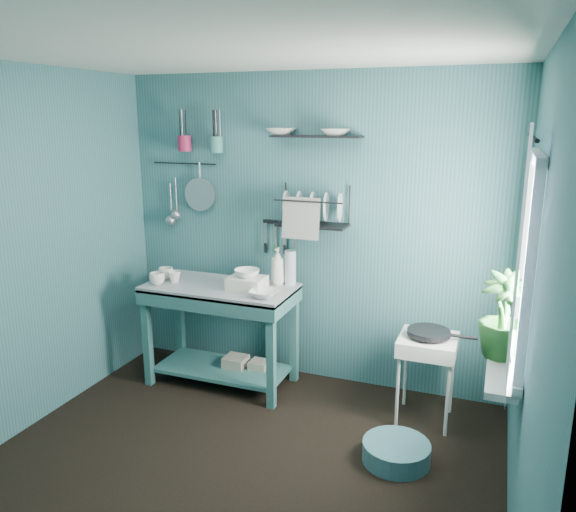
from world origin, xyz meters
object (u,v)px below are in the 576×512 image
(utensil_cup_teal, at_px, (216,145))
(colander, at_px, (200,194))
(floor_basin, at_px, (396,452))
(work_counter, at_px, (221,334))
(hotplate_stand, at_px, (426,379))
(wash_tub, at_px, (247,283))
(dish_rack, at_px, (313,206))
(frying_pan, at_px, (429,332))
(utensil_cup_magenta, at_px, (185,143))
(mug_left, at_px, (157,279))
(mug_mid, at_px, (175,277))
(storage_tin_small, at_px, (259,372))
(water_bottle, at_px, (290,268))
(soap_bottle, at_px, (278,266))
(mug_right, at_px, (166,273))
(potted_plant, at_px, (504,315))
(storage_tin_large, at_px, (236,369))

(utensil_cup_teal, xyz_separation_m, colander, (-0.19, 0.03, -0.42))
(floor_basin, bearing_deg, colander, 153.42)
(work_counter, xyz_separation_m, hotplate_stand, (1.65, -0.01, -0.10))
(wash_tub, distance_m, dish_rack, 0.79)
(frying_pan, relative_size, utensil_cup_magenta, 2.31)
(frying_pan, xyz_separation_m, utensil_cup_magenta, (-2.11, 0.33, 1.26))
(mug_left, bearing_deg, hotplate_stand, 4.08)
(mug_mid, xyz_separation_m, storage_tin_small, (0.68, 0.14, -0.79))
(utensil_cup_magenta, bearing_deg, storage_tin_small, -17.79)
(water_bottle, distance_m, floor_basin, 1.61)
(soap_bottle, relative_size, frying_pan, 1.00)
(colander, bearing_deg, mug_left, -103.60)
(mug_mid, xyz_separation_m, utensil_cup_magenta, (-0.09, 0.39, 1.05))
(mug_left, bearing_deg, mug_right, 97.13)
(mug_right, relative_size, frying_pan, 0.41)
(water_bottle, height_order, utensil_cup_teal, utensil_cup_teal)
(soap_bottle, bearing_deg, mug_right, -167.74)
(storage_tin_small, bearing_deg, floor_basin, -28.46)
(work_counter, relative_size, potted_plant, 2.41)
(colander, relative_size, storage_tin_large, 1.27)
(colander, bearing_deg, soap_bottle, -11.34)
(hotplate_stand, bearing_deg, storage_tin_small, 175.68)
(mug_left, relative_size, utensil_cup_teal, 0.95)
(mug_right, distance_m, dish_rack, 1.35)
(dish_rack, height_order, utensil_cup_teal, utensil_cup_teal)
(mug_right, distance_m, floor_basin, 2.30)
(work_counter, xyz_separation_m, mug_left, (-0.48, -0.16, 0.47))
(utensil_cup_magenta, bearing_deg, utensil_cup_teal, 0.00)
(utensil_cup_teal, height_order, colander, utensil_cup_teal)
(hotplate_stand, distance_m, colander, 2.36)
(work_counter, height_order, mug_mid, mug_mid)
(dish_rack, bearing_deg, floor_basin, -40.83)
(frying_pan, xyz_separation_m, potted_plant, (0.47, -0.62, 0.40))
(hotplate_stand, relative_size, colander, 2.29)
(wash_tub, relative_size, soap_bottle, 0.94)
(soap_bottle, distance_m, utensil_cup_magenta, 1.30)
(hotplate_stand, xyz_separation_m, utensil_cup_teal, (-1.82, 0.33, 1.61))
(mug_left, height_order, floor_basin, mug_left)
(water_bottle, relative_size, utensil_cup_magenta, 2.15)
(frying_pan, relative_size, storage_tin_small, 1.50)
(frying_pan, xyz_separation_m, storage_tin_small, (-1.35, 0.09, -0.58))
(wash_tub, xyz_separation_m, floor_basin, (1.31, -0.58, -0.83))
(mug_left, xyz_separation_m, utensil_cup_teal, (0.31, 0.49, 1.04))
(water_bottle, xyz_separation_m, utensil_cup_magenta, (-0.99, 0.11, 0.95))
(water_bottle, bearing_deg, soap_bottle, -168.69)
(wash_tub, bearing_deg, colander, 148.19)
(mug_right, distance_m, water_bottle, 1.05)
(mug_right, xyz_separation_m, frying_pan, (2.15, -0.01, -0.21))
(mug_mid, relative_size, hotplate_stand, 0.16)
(hotplate_stand, bearing_deg, floor_basin, -99.47)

